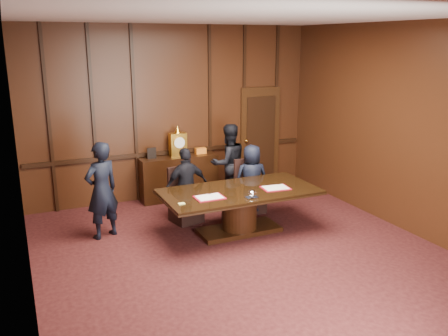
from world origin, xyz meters
name	(u,v)px	position (x,y,z in m)	size (l,w,h in m)	color
room	(253,147)	(0.07, 0.14, 1.72)	(7.00, 7.04, 3.50)	black
sideboard	(179,176)	(0.00, 3.26, 0.49)	(1.60, 0.45, 1.54)	black
conference_table	(239,204)	(0.33, 1.10, 0.51)	(2.62, 1.32, 0.76)	black
folder_left	(209,197)	(-0.28, 0.93, 0.77)	(0.46, 0.33, 0.02)	#A40F22
folder_right	(275,188)	(0.93, 0.93, 0.77)	(0.49, 0.37, 0.02)	#A40F22
inkstand	(252,195)	(0.33, 0.65, 0.81)	(0.20, 0.14, 0.12)	white
notepad	(182,204)	(-0.79, 0.83, 0.77)	(0.10, 0.07, 0.01)	#E5E070
chair_left	(185,206)	(-0.32, 1.98, 0.29)	(0.57, 0.57, 0.99)	black
chair_right	(249,196)	(0.98, 1.98, 0.29)	(0.49, 0.49, 0.99)	black
signatory_left	(187,186)	(-0.32, 1.90, 0.69)	(0.81, 0.34, 1.37)	black
signatory_right	(252,179)	(0.98, 1.90, 0.66)	(0.64, 0.42, 1.32)	black
witness_left	(102,190)	(-1.80, 1.86, 0.81)	(0.59, 0.39, 1.62)	black
witness_right	(229,163)	(0.87, 2.68, 0.80)	(0.77, 0.60, 1.59)	black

